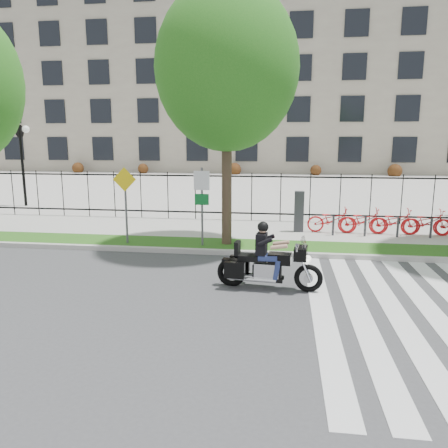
# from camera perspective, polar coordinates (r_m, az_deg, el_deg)

# --- Properties ---
(ground) EXTENTS (120.00, 120.00, 0.00)m
(ground) POSITION_cam_1_polar(r_m,az_deg,el_deg) (9.66, -0.69, -10.41)
(ground) COLOR #3E3E41
(ground) RESTS_ON ground
(curb) EXTENTS (60.00, 0.20, 0.15)m
(curb) POSITION_cam_1_polar(r_m,az_deg,el_deg) (13.51, 1.92, -3.77)
(curb) COLOR #ACA9A2
(curb) RESTS_ON ground
(grass_verge) EXTENTS (60.00, 1.50, 0.15)m
(grass_verge) POSITION_cam_1_polar(r_m,az_deg,el_deg) (14.33, 2.28, -2.91)
(grass_verge) COLOR #1A4D13
(grass_verge) RESTS_ON ground
(sidewalk) EXTENTS (60.00, 3.50, 0.15)m
(sidewalk) POSITION_cam_1_polar(r_m,az_deg,el_deg) (16.75, 3.13, -0.85)
(sidewalk) COLOR #A29E97
(sidewalk) RESTS_ON ground
(plaza) EXTENTS (80.00, 34.00, 0.10)m
(plaza) POSITION_cam_1_polar(r_m,az_deg,el_deg) (34.09, 5.64, 5.17)
(plaza) COLOR #A29E97
(plaza) RESTS_ON ground
(iron_fence) EXTENTS (30.00, 0.06, 2.00)m
(iron_fence) POSITION_cam_1_polar(r_m,az_deg,el_deg) (18.29, 3.63, 3.57)
(iron_fence) COLOR black
(iron_fence) RESTS_ON sidewalk
(office_building) EXTENTS (60.00, 21.90, 20.15)m
(office_building) POSITION_cam_1_polar(r_m,az_deg,el_deg) (54.20, 6.77, 17.84)
(office_building) COLOR gray
(office_building) RESTS_ON ground
(lamp_post_left) EXTENTS (1.06, 0.70, 4.25)m
(lamp_post_left) POSITION_cam_1_polar(r_m,az_deg,el_deg) (24.79, -25.01, 9.31)
(lamp_post_left) COLOR black
(lamp_post_left) RESTS_ON ground
(street_tree_1) EXTENTS (4.41, 4.41, 8.05)m
(street_tree_1) POSITION_cam_1_polar(r_m,az_deg,el_deg) (14.11, 0.38, 19.68)
(street_tree_1) COLOR #3C2D20
(street_tree_1) RESTS_ON grass_verge
(bike_share_station) EXTENTS (8.86, 0.85, 1.50)m
(bike_share_station) POSITION_cam_1_polar(r_m,az_deg,el_deg) (17.08, 24.71, 0.23)
(bike_share_station) COLOR #2D2D33
(bike_share_station) RESTS_ON sidewalk
(sign_pole_regulatory) EXTENTS (0.50, 0.09, 2.50)m
(sign_pole_regulatory) POSITION_cam_1_polar(r_m,az_deg,el_deg) (13.83, -2.91, 3.60)
(sign_pole_regulatory) COLOR #59595B
(sign_pole_regulatory) RESTS_ON grass_verge
(sign_pole_warning) EXTENTS (0.78, 0.09, 2.49)m
(sign_pole_warning) POSITION_cam_1_polar(r_m,az_deg,el_deg) (14.51, -12.77, 3.71)
(sign_pole_warning) COLOR #59595B
(sign_pole_warning) RESTS_ON grass_verge
(motorcycle_rider) EXTENTS (2.54, 0.84, 1.96)m
(motorcycle_rider) POSITION_cam_1_polar(r_m,az_deg,el_deg) (10.46, 5.81, -4.98)
(motorcycle_rider) COLOR black
(motorcycle_rider) RESTS_ON ground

